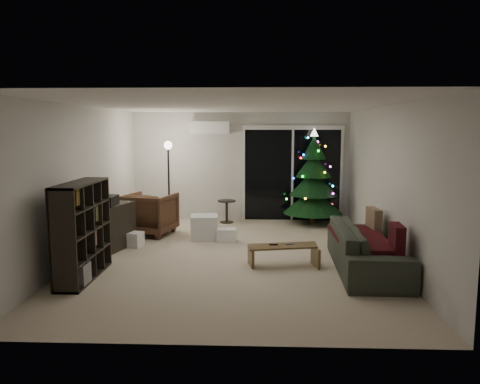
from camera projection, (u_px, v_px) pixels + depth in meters
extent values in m
plane|color=beige|center=(233.00, 256.00, 7.83)|extent=(6.50, 6.50, 0.00)
plane|color=white|center=(233.00, 105.00, 7.50)|extent=(6.50, 6.50, 0.00)
cube|color=silver|center=(241.00, 166.00, 10.88)|extent=(5.00, 0.02, 2.50)
cube|color=silver|center=(215.00, 221.00, 4.45)|extent=(5.00, 0.02, 2.50)
cube|color=silver|center=(83.00, 182.00, 7.76)|extent=(0.02, 6.50, 2.50)
cube|color=silver|center=(387.00, 183.00, 7.57)|extent=(0.02, 6.50, 2.50)
cube|color=black|center=(292.00, 175.00, 10.84)|extent=(2.20, 0.02, 2.10)
cube|color=white|center=(210.00, 127.00, 10.67)|extent=(0.90, 0.22, 0.28)
cube|color=#3F3833|center=(290.00, 218.00, 11.51)|extent=(2.60, 1.00, 0.10)
cube|color=white|center=(289.00, 193.00, 11.83)|extent=(2.20, 0.06, 1.00)
cube|color=black|center=(105.00, 229.00, 8.11)|extent=(0.80, 1.37, 0.80)
cube|color=black|center=(104.00, 201.00, 8.05)|extent=(0.41, 0.48, 0.17)
imported|color=#40281D|center=(150.00, 214.00, 9.40)|extent=(1.10, 1.12, 0.85)
cube|color=silver|center=(204.00, 227.00, 9.06)|extent=(0.56, 0.56, 0.46)
cube|color=white|center=(132.00, 239.00, 8.48)|extent=(0.43, 0.36, 0.26)
cube|color=white|center=(227.00, 235.00, 8.84)|extent=(0.36, 0.27, 0.25)
cylinder|color=black|center=(227.00, 211.00, 10.62)|extent=(0.53, 0.53, 0.51)
cylinder|color=black|center=(169.00, 186.00, 10.07)|extent=(0.29, 0.29, 1.80)
imported|color=#242A20|center=(367.00, 248.00, 7.04)|extent=(0.99, 2.36, 0.68)
cube|color=#431213|center=(360.00, 238.00, 7.02)|extent=(0.73, 1.68, 0.06)
cube|color=#8F7358|center=(374.00, 222.00, 7.63)|extent=(0.17, 0.46, 0.45)
cube|color=#431213|center=(397.00, 241.00, 6.34)|extent=(0.16, 0.46, 0.45)
cube|color=black|center=(274.00, 244.00, 7.24)|extent=(0.13, 0.04, 0.02)
cube|color=slate|center=(290.00, 244.00, 7.27)|extent=(0.13, 0.08, 0.02)
cone|color=#143A18|center=(313.00, 176.00, 10.39)|extent=(1.50, 1.50, 2.14)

